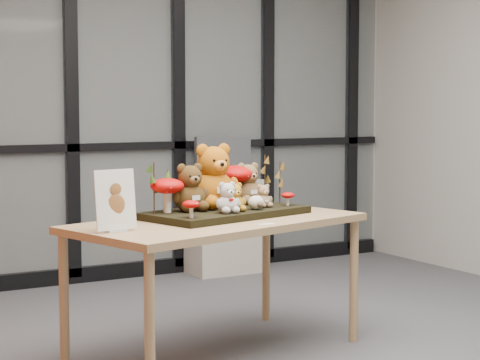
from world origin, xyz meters
TOP-DOWN VIEW (x-y plane):
  - floor at (0.00, 0.00)m, footprint 5.00×5.00m
  - room_shell at (0.00, 0.00)m, footprint 5.00×5.00m
  - glass_partition at (-0.00, 2.47)m, footprint 4.90×0.06m
  - display_table at (-0.40, 0.22)m, footprint 1.77×1.19m
  - diorama_tray at (-0.30, 0.31)m, footprint 1.02×0.69m
  - bear_pooh_yellow at (-0.32, 0.41)m, footprint 0.37×0.35m
  - bear_brown_medium at (-0.50, 0.35)m, footprint 0.26×0.25m
  - bear_tan_back at (-0.04, 0.50)m, footprint 0.24×0.23m
  - bear_small_yellow at (-0.30, 0.21)m, footprint 0.16×0.15m
  - bear_white_bow at (-0.37, 0.17)m, footprint 0.17×0.16m
  - bear_beige_small at (-0.06, 0.29)m, footprint 0.13×0.13m
  - plush_cream_hedgehog at (-0.16, 0.22)m, footprint 0.08×0.08m
  - mushroom_back_left at (-0.64, 0.34)m, footprint 0.19×0.19m
  - mushroom_back_right at (-0.11, 0.53)m, footprint 0.23×0.23m
  - mushroom_front_left at (-0.63, 0.08)m, footprint 0.09×0.09m
  - mushroom_front_right at (0.10, 0.29)m, footprint 0.08×0.08m
  - sprig_green_far_left at (-0.73, 0.32)m, footprint 0.05×0.05m
  - sprig_green_mid_left at (-0.61, 0.41)m, footprint 0.05×0.05m
  - sprig_dry_far_right at (0.08, 0.52)m, footprint 0.05×0.05m
  - sprig_dry_mid_right at (0.12, 0.40)m, footprint 0.05×0.05m
  - sprig_green_centre at (-0.43, 0.46)m, footprint 0.05×0.05m
  - sign_holder at (-1.05, 0.07)m, footprint 0.22×0.07m
  - label_card at (-0.27, -0.08)m, footprint 0.09×0.03m
  - cabinet at (0.76, 2.26)m, footprint 0.58×0.34m
  - monitor at (0.76, 2.28)m, footprint 0.50×0.05m

SIDE VIEW (x-z plane):
  - floor at x=0.00m, z-range 0.00..0.00m
  - cabinet at x=0.76m, z-range 0.00..0.77m
  - display_table at x=-0.40m, z-range 0.31..1.07m
  - label_card at x=-0.27m, z-range 0.76..0.76m
  - diorama_tray at x=-0.30m, z-range 0.76..0.80m
  - mushroom_front_right at x=0.10m, z-range 0.80..0.88m
  - plush_cream_hedgehog at x=-0.16m, z-range 0.80..0.88m
  - mushroom_front_left at x=-0.63m, z-range 0.80..0.90m
  - bear_beige_small at x=-0.06m, z-range 0.80..0.94m
  - bear_small_yellow at x=-0.30m, z-range 0.80..0.97m
  - bear_white_bow at x=-0.37m, z-range 0.80..0.98m
  - sprig_green_centre at x=-0.43m, z-range 0.80..0.99m
  - mushroom_back_left at x=-0.64m, z-range 0.80..1.00m
  - sign_holder at x=-1.05m, z-range 0.75..1.05m
  - sprig_green_mid_left at x=-0.61m, z-range 0.80..1.02m
  - sprig_dry_mid_right at x=0.12m, z-range 0.80..1.05m
  - mushroom_back_right at x=-0.11m, z-range 0.80..1.05m
  - bear_tan_back at x=-0.04m, z-range 0.80..1.06m
  - sprig_green_far_left at x=-0.73m, z-range 0.80..1.07m
  - sprig_dry_far_right at x=0.08m, z-range 0.80..1.08m
  - bear_brown_medium at x=-0.50m, z-range 0.80..1.09m
  - monitor at x=0.76m, z-range 0.77..1.12m
  - bear_pooh_yellow at x=-0.32m, z-range 0.80..1.20m
  - glass_partition at x=0.00m, z-range 0.03..2.81m
  - room_shell at x=0.00m, z-range -0.82..4.18m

